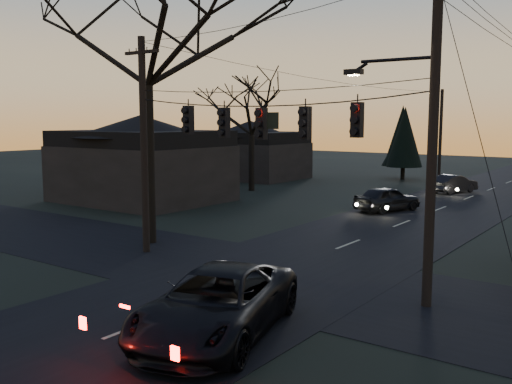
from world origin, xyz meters
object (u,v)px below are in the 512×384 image
Objects in this scene: utility_pole_right at (426,306)px; utility_pole_far_l at (439,178)px; suv_near at (217,304)px; sedan_oncoming_a at (387,199)px; bare_tree_left at (146,19)px; utility_pole_left at (147,252)px; sedan_oncoming_b at (454,184)px.

utility_pole_right reaches higher than utility_pole_far_l.
sedan_oncoming_a is (-4.32, 20.63, -0.09)m from suv_near.
bare_tree_left reaches higher than sedan_oncoming_a.
sedan_oncoming_a is (3.76, -20.62, 0.73)m from utility_pole_far_l.
utility_pole_left reaches higher than sedan_oncoming_a.
sedan_oncoming_b is (4.32, 26.10, 0.65)m from utility_pole_left.
sedan_oncoming_b is at bearing 77.64° from bare_tree_left.
utility_pole_right is 1.18× the size of utility_pole_left.
utility_pole_right is 0.74× the size of bare_tree_left.
utility_pole_right is 27.08m from sedan_oncoming_b.
bare_tree_left reaches higher than suv_near.
utility_pole_right is 2.35× the size of sedan_oncoming_a.
bare_tree_left reaches higher than utility_pole_left.
utility_pole_far_l is 1.36× the size of suv_near.
bare_tree_left is at bearing -91.83° from utility_pole_far_l.
bare_tree_left is at bearing 128.24° from suv_near.
utility_pole_left is at bearing 96.61° from sedan_oncoming_a.
utility_pole_right is at bearing 40.74° from suv_near.
bare_tree_left is 3.40× the size of sedan_oncoming_b.
bare_tree_left is 17.23m from sedan_oncoming_a.
utility_pole_far_l is at bearing 84.92° from suv_near.
suv_near is at bearing 122.17° from sedan_oncoming_a.
utility_pole_left is 15.85m from sedan_oncoming_a.
sedan_oncoming_a reaches higher than sedan_oncoming_b.
utility_pole_far_l is 10.82m from sedan_oncoming_b.
utility_pole_left reaches higher than sedan_oncoming_b.
sedan_oncoming_b is at bearing 105.38° from utility_pole_right.
sedan_oncoming_b is (-7.18, 26.10, 0.65)m from utility_pole_right.
suv_near is (9.19, -6.58, -8.61)m from bare_tree_left.
utility_pole_left is 1.45× the size of suv_near.
suv_near reaches higher than sedan_oncoming_b.
sedan_oncoming_a is (4.87, 14.05, -8.70)m from bare_tree_left.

